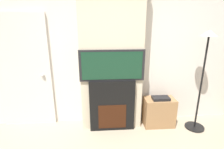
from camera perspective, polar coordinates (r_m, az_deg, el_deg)
name	(u,v)px	position (r m, az deg, el deg)	size (l,w,h in m)	color
wall_back	(111,51)	(3.12, -0.45, 7.56)	(6.00, 0.06, 2.70)	silver
chimney_breast	(111,53)	(2.95, -0.22, 6.98)	(1.04, 0.30, 2.70)	beige
fireplace	(112,105)	(3.09, 0.00, -10.08)	(0.77, 0.15, 0.92)	black
television	(112,65)	(2.83, 0.00, 2.98)	(1.06, 0.07, 0.52)	black
floor_lamp	(204,66)	(3.23, 27.85, 2.34)	(0.33, 0.33, 1.74)	black
media_stand	(159,112)	(3.39, 15.07, -11.60)	(0.55, 0.31, 0.58)	#997047
entry_door	(24,73)	(3.40, -26.73, 0.52)	(0.91, 0.09, 2.01)	silver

